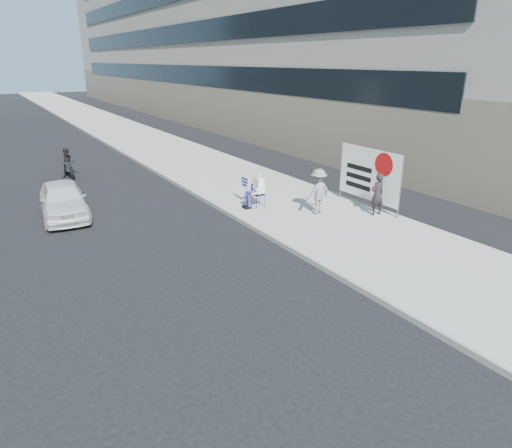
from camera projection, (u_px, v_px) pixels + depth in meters
ground at (275, 280)px, 11.83m from camera, size 160.00×160.00×0.00m
near_sidewalk at (156, 146)px, 29.80m from camera, size 5.00×120.00×0.15m
near_building at (237, 7)px, 42.44m from camera, size 14.00×70.00×20.00m
seated_protester at (255, 188)px, 17.02m from camera, size 0.83×1.12×1.31m
jogger at (318, 192)px, 16.22m from camera, size 1.13×0.74×1.64m
pedestrian_woman at (377, 194)px, 16.12m from camera, size 0.57×0.39×1.51m
protest_banner at (369, 174)px, 16.82m from camera, size 0.08×3.06×2.20m
white_sedan_near at (63, 200)px, 16.39m from camera, size 1.86×3.90×1.29m
motorcycle at (68, 164)px, 21.97m from camera, size 0.75×2.05×1.42m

